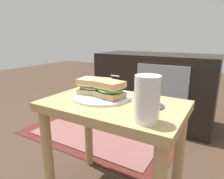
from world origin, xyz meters
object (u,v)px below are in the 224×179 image
plate (102,96)px  beer_glass (147,100)px  sandwich_front (94,86)px  coaster (151,106)px  tv_cabinet (155,88)px  sandwich_back (110,89)px

plate → beer_glass: (0.26, -0.14, 0.06)m
sandwich_front → coaster: sandwich_front is taller
tv_cabinet → beer_glass: size_ratio=6.66×
coaster → tv_cabinet: bearing=107.3°
tv_cabinet → plate: 0.94m
plate → sandwich_front: size_ratio=1.63×
sandwich_front → beer_glass: 0.34m
sandwich_back → coaster: sandwich_back is taller
sandwich_back → beer_glass: size_ratio=0.95×
beer_glass → coaster: size_ratio=1.49×
beer_glass → tv_cabinet: bearing=106.8°
beer_glass → sandwich_front: bearing=153.6°
sandwich_back → tv_cabinet: bearing=96.8°
plate → sandwich_back: bearing=-11.3°
sandwich_front → tv_cabinet: bearing=91.2°
plate → sandwich_front: (-0.05, 0.01, 0.04)m
plate → sandwich_front: sandwich_front is taller
tv_cabinet → beer_glass: beer_glass is taller
tv_cabinet → plate: bearing=-86.0°
tv_cabinet → sandwich_back: tv_cabinet is taller
tv_cabinet → sandwich_back: 0.96m
tv_cabinet → sandwich_back: (0.11, -0.93, 0.22)m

